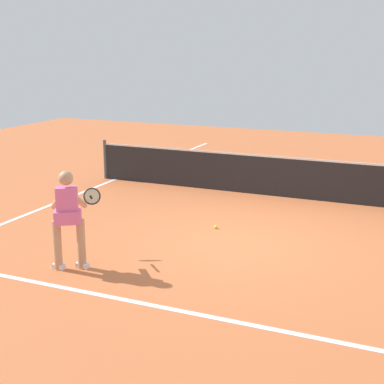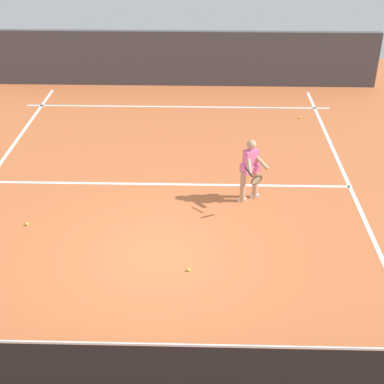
{
  "view_description": "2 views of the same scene",
  "coord_description": "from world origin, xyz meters",
  "px_view_note": "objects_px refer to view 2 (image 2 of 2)",
  "views": [
    {
      "loc": [
        3.07,
        -9.07,
        3.34
      ],
      "look_at": [
        -0.69,
        -0.48,
        0.95
      ],
      "focal_mm": 53.4,
      "sensor_mm": 36.0,
      "label": 1
    },
    {
      "loc": [
        -0.94,
        8.99,
        6.75
      ],
      "look_at": [
        -0.68,
        -0.74,
        1.04
      ],
      "focal_mm": 51.16,
      "sensor_mm": 36.0,
      "label": 2
    }
  ],
  "objects_px": {
    "tennis_ball_mid": "(300,118)",
    "tennis_ball_far": "(27,224)",
    "tennis_player": "(251,168)",
    "tennis_ball_near": "(189,270)"
  },
  "relations": [
    {
      "from": "tennis_ball_mid",
      "to": "tennis_ball_far",
      "type": "bearing_deg",
      "value": 42.18
    },
    {
      "from": "tennis_ball_near",
      "to": "tennis_ball_mid",
      "type": "relative_size",
      "value": 1.0
    },
    {
      "from": "tennis_player",
      "to": "tennis_ball_near",
      "type": "xyz_separation_m",
      "value": [
        1.35,
        2.74,
        -0.81
      ]
    },
    {
      "from": "tennis_ball_mid",
      "to": "tennis_ball_far",
      "type": "relative_size",
      "value": 1.0
    },
    {
      "from": "tennis_ball_mid",
      "to": "tennis_ball_far",
      "type": "distance_m",
      "value": 9.33
    },
    {
      "from": "tennis_ball_near",
      "to": "tennis_ball_mid",
      "type": "height_order",
      "value": "same"
    },
    {
      "from": "tennis_player",
      "to": "tennis_ball_mid",
      "type": "bearing_deg",
      "value": -111.05
    },
    {
      "from": "tennis_player",
      "to": "tennis_ball_mid",
      "type": "distance_m",
      "value": 5.45
    },
    {
      "from": "tennis_ball_near",
      "to": "tennis_ball_mid",
      "type": "distance_m",
      "value": 8.44
    },
    {
      "from": "tennis_player",
      "to": "tennis_ball_near",
      "type": "height_order",
      "value": "tennis_player"
    }
  ]
}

